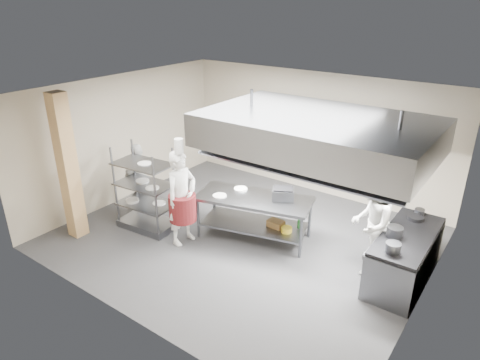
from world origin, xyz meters
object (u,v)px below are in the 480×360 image
Objects in this scene: chef_head at (182,198)px; chef_plating at (140,178)px; chef_line at (371,224)px; griddle at (283,194)px; island at (254,217)px; stockpot at (395,232)px; pass_rack at (145,189)px; cooking_range at (404,258)px.

chef_head is 1.18× the size of chef_plating.
griddle is at bearing -101.24° from chef_line.
griddle is (0.50, 0.28, 0.56)m from island.
griddle is at bearing 176.01° from stockpot.
island is at bearing 19.72° from pass_rack.
cooking_range is 0.82m from chef_line.
pass_rack is at bearing -169.87° from island.
chef_head is at bearing -4.07° from pass_rack.
cooking_range is 4.70× the size of griddle.
cooking_range is 4.23m from chef_head.
island is at bearing -94.13° from chef_line.
cooking_range is 2.49m from griddle.
chef_line is (3.36, 1.23, -0.03)m from chef_head.
griddle is (1.57, 1.24, 0.05)m from chef_head.
chef_plating is (-5.05, -0.80, -0.12)m from chef_line.
stockpot is at bearing -32.75° from griddle.
island is 2.80m from stockpot.
island is at bearing 104.49° from chef_plating.
stockpot is (4.84, 1.10, 0.09)m from pass_rack.
chef_head is at bearing 79.39° from chef_plating.
cooking_range is (2.92, 0.35, -0.04)m from island.
chef_plating is 6.13× the size of stockpot.
chef_head is 1.75m from chef_plating.
chef_plating is at bearing 175.90° from island.
chef_plating reaches higher than stockpot.
pass_rack reaches higher than island.
chef_line reaches higher than griddle.
griddle is 1.60× the size of stockpot.
chef_line is at bearing -8.09° from island.
pass_rack is 0.94× the size of chef_head.
cooking_range is 1.22× the size of chef_plating.
griddle is (3.26, 0.81, 0.20)m from chef_plating.
pass_rack reaches higher than cooking_range.
chef_head is 1.03× the size of chef_line.
griddle is (-1.79, 0.01, 0.08)m from chef_line.
chef_line is (-0.63, -0.08, 0.51)m from cooking_range.
chef_plating reaches higher than griddle.
griddle is 2.25m from stockpot.
chef_head is at bearing -170.42° from griddle.
chef_line reaches higher than pass_rack.
island is 8.61× the size of stockpot.
chef_line is at bearing 162.26° from stockpot.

